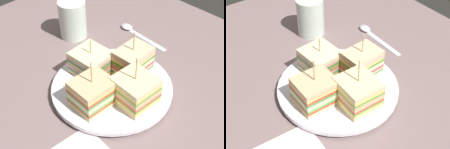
# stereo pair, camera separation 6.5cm
# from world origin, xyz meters

# --- Properties ---
(ground_plane) EXTENTS (0.93, 0.81, 0.02)m
(ground_plane) POSITION_xyz_m (0.00, 0.00, -0.01)
(ground_plane) COLOR slate
(plate) EXTENTS (0.24, 0.24, 0.02)m
(plate) POSITION_xyz_m (0.00, 0.00, 0.01)
(plate) COLOR white
(plate) RESTS_ON ground_plane
(sandwich_wedge_0) EXTENTS (0.07, 0.08, 0.10)m
(sandwich_wedge_0) POSITION_xyz_m (0.01, -0.06, 0.04)
(sandwich_wedge_0) COLOR beige
(sandwich_wedge_0) RESTS_ON plate
(sandwich_wedge_1) EXTENTS (0.08, 0.07, 0.10)m
(sandwich_wedge_1) POSITION_xyz_m (0.06, 0.00, 0.05)
(sandwich_wedge_1) COLOR beige
(sandwich_wedge_1) RESTS_ON plate
(sandwich_wedge_2) EXTENTS (0.06, 0.08, 0.10)m
(sandwich_wedge_2) POSITION_xyz_m (-0.00, 0.06, 0.05)
(sandwich_wedge_2) COLOR beige
(sandwich_wedge_2) RESTS_ON plate
(sandwich_wedge_3) EXTENTS (0.08, 0.07, 0.08)m
(sandwich_wedge_3) POSITION_xyz_m (-0.06, 0.00, 0.04)
(sandwich_wedge_3) COLOR beige
(sandwich_wedge_3) RESTS_ON plate
(spoon) EXTENTS (0.15, 0.02, 0.01)m
(spoon) POSITION_xyz_m (-0.12, 0.19, 0.00)
(spoon) COLOR silver
(spoon) RESTS_ON ground_plane
(drinking_glass) EXTENTS (0.07, 0.07, 0.09)m
(drinking_glass) POSITION_xyz_m (-0.21, 0.07, 0.04)
(drinking_glass) COLOR silver
(drinking_glass) RESTS_ON ground_plane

